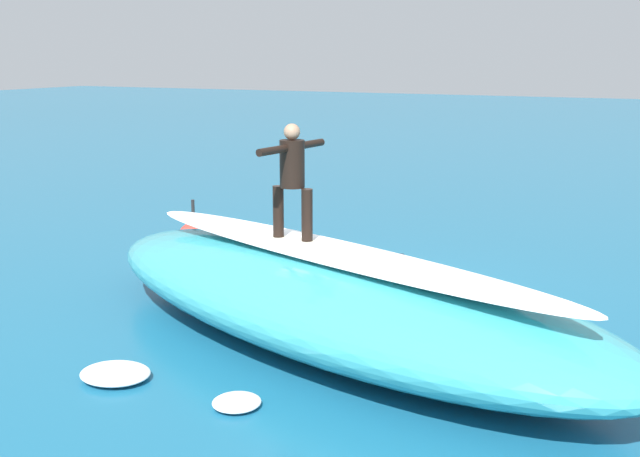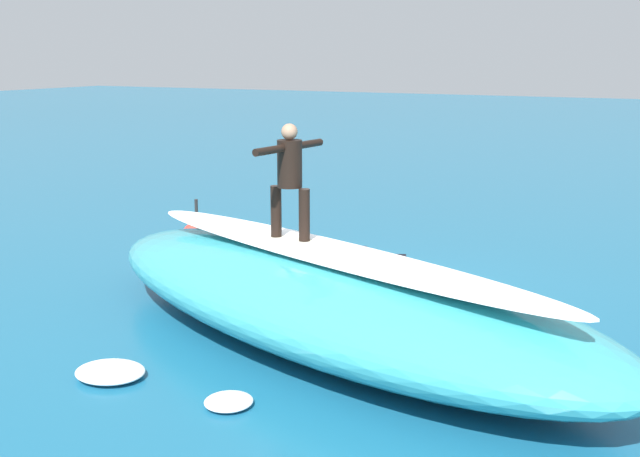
% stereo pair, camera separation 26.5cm
% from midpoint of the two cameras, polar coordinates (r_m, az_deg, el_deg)
% --- Properties ---
extents(ground_plane, '(120.00, 120.00, 0.00)m').
position_cam_midpoint_polar(ground_plane, '(13.16, 1.91, -4.50)').
color(ground_plane, '#196084').
extents(wave_crest, '(9.52, 6.03, 1.19)m').
position_cam_midpoint_polar(wave_crest, '(10.83, 0.23, -4.92)').
color(wave_crest, teal).
rests_on(wave_crest, ground_plane).
extents(wave_foam_lip, '(7.55, 3.65, 0.08)m').
position_cam_midpoint_polar(wave_foam_lip, '(10.66, 0.24, -1.65)').
color(wave_foam_lip, white).
rests_on(wave_foam_lip, wave_crest).
extents(surfboard_riding, '(2.22, 0.69, 0.09)m').
position_cam_midpoint_polar(surfboard_riding, '(11.23, -2.59, -0.93)').
color(surfboard_riding, '#EAE5C6').
rests_on(surfboard_riding, wave_crest).
extents(surfer_riding, '(0.62, 1.49, 1.58)m').
position_cam_midpoint_polar(surfer_riding, '(11.05, -2.64, 3.93)').
color(surfer_riding, black).
rests_on(surfer_riding, surfboard_riding).
extents(surfboard_paddling, '(2.12, 1.39, 0.09)m').
position_cam_midpoint_polar(surfboard_paddling, '(14.67, 0.95, -2.54)').
color(surfboard_paddling, '#E0563D').
rests_on(surfboard_paddling, ground_plane).
extents(surfer_paddling, '(1.66, 0.98, 0.32)m').
position_cam_midpoint_polar(surfer_paddling, '(14.62, 1.48, -1.84)').
color(surfer_paddling, black).
rests_on(surfer_paddling, surfboard_paddling).
extents(buoy_marker, '(0.62, 0.62, 1.05)m').
position_cam_midpoint_polar(buoy_marker, '(15.77, -9.27, -0.65)').
color(buoy_marker, red).
rests_on(buoy_marker, ground_plane).
extents(foam_patch_near, '(0.66, 0.68, 0.11)m').
position_cam_midpoint_polar(foam_patch_near, '(9.15, -6.68, -11.97)').
color(foam_patch_near, white).
rests_on(foam_patch_near, ground_plane).
extents(foam_patch_mid, '(0.87, 0.76, 0.14)m').
position_cam_midpoint_polar(foam_patch_mid, '(10.11, -14.85, -9.77)').
color(foam_patch_mid, white).
rests_on(foam_patch_mid, ground_plane).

